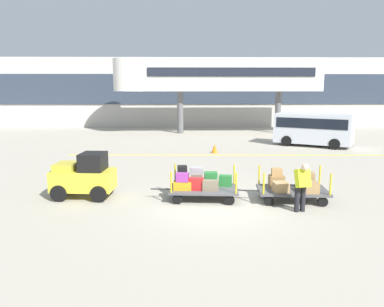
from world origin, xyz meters
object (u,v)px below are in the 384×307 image
(baggage_cart_lead, at_px, (200,184))
(baggage_cart_middle, at_px, (293,186))
(shuttle_van, at_px, (314,127))
(safety_cone_near, at_px, (215,148))
(baggage_handler, at_px, (302,185))
(baggage_tug, at_px, (84,176))

(baggage_cart_lead, xyz_separation_m, baggage_cart_middle, (3.15, -0.28, -0.04))
(baggage_cart_middle, bearing_deg, shuttle_van, 68.78)
(shuttle_van, relative_size, safety_cone_near, 9.28)
(baggage_cart_lead, xyz_separation_m, shuttle_van, (7.91, 11.97, 0.70))
(baggage_cart_lead, height_order, safety_cone_near, baggage_cart_lead)
(baggage_handler, distance_m, shuttle_van, 14.34)
(baggage_cart_lead, bearing_deg, baggage_cart_middle, -5.16)
(baggage_cart_lead, relative_size, safety_cone_near, 5.54)
(safety_cone_near, bearing_deg, shuttle_van, 21.31)
(baggage_tug, distance_m, baggage_cart_middle, 7.19)
(baggage_cart_lead, height_order, baggage_cart_middle, baggage_cart_lead)
(shuttle_van, distance_m, safety_cone_near, 7.21)
(safety_cone_near, bearing_deg, baggage_cart_lead, -97.61)
(baggage_cart_lead, relative_size, shuttle_van, 0.60)
(baggage_cart_lead, bearing_deg, baggage_tug, 176.16)
(safety_cone_near, bearing_deg, baggage_handler, -80.62)
(baggage_tug, xyz_separation_m, baggage_cart_middle, (7.16, -0.55, -0.25))
(baggage_cart_middle, bearing_deg, baggage_handler, -94.49)
(baggage_tug, distance_m, shuttle_van, 16.71)
(baggage_tug, xyz_separation_m, shuttle_van, (11.92, 11.70, 0.48))
(baggage_handler, xyz_separation_m, shuttle_van, (4.86, 13.49, 0.37))
(baggage_tug, relative_size, baggage_cart_lead, 0.72)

